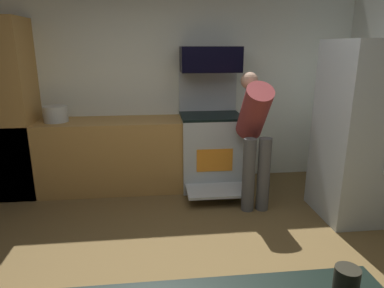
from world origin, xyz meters
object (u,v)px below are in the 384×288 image
at_px(mug_coffee, 347,279).
at_px(stock_pot, 56,114).
at_px(refrigerator, 368,132).
at_px(person_cook, 254,130).
at_px(oven_range, 210,148).
at_px(microwave, 210,59).

bearing_deg(mug_coffee, stock_pot, 120.35).
xyz_separation_m(refrigerator, stock_pot, (-3.38, 1.01, 0.07)).
xyz_separation_m(person_cook, stock_pot, (-2.28, 0.64, 0.11)).
distance_m(refrigerator, person_cook, 1.16).
distance_m(mug_coffee, stock_pot, 3.72).
relative_size(person_cook, mug_coffee, 15.89).
bearing_deg(oven_range, stock_pot, 179.50).
distance_m(refrigerator, mug_coffee, 2.67).
height_order(microwave, mug_coffee, microwave).
bearing_deg(stock_pot, mug_coffee, -59.65).
distance_m(person_cook, stock_pot, 2.37).
xyz_separation_m(mug_coffee, stock_pot, (-1.88, 3.21, 0.05)).
xyz_separation_m(oven_range, person_cook, (0.38, -0.63, 0.39)).
relative_size(mug_coffee, stock_pot, 0.33).
xyz_separation_m(microwave, mug_coffee, (-0.02, -3.29, -0.68)).
bearing_deg(refrigerator, oven_range, 146.37).
bearing_deg(microwave, stock_pot, -177.58).
bearing_deg(microwave, oven_range, -90.00).
bearing_deg(refrigerator, person_cook, 161.81).
bearing_deg(stock_pot, refrigerator, -16.56).
distance_m(oven_range, microwave, 1.13).
bearing_deg(person_cook, stock_pot, 164.24).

